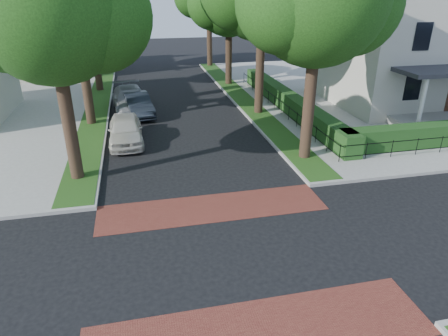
# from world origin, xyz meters

# --- Properties ---
(ground) EXTENTS (120.00, 120.00, 0.00)m
(ground) POSITION_xyz_m (0.00, 0.00, 0.00)
(ground) COLOR black
(ground) RESTS_ON ground
(sidewalk_ne) EXTENTS (30.00, 30.00, 0.15)m
(sidewalk_ne) POSITION_xyz_m (19.50, 19.00, 0.07)
(sidewalk_ne) COLOR gray
(sidewalk_ne) RESTS_ON ground
(crosswalk_far) EXTENTS (9.00, 2.20, 0.01)m
(crosswalk_far) POSITION_xyz_m (0.00, 3.20, 0.01)
(crosswalk_far) COLOR maroon
(crosswalk_far) RESTS_ON ground
(crosswalk_near) EXTENTS (9.00, 2.20, 0.01)m
(crosswalk_near) POSITION_xyz_m (0.00, -3.20, 0.01)
(crosswalk_near) COLOR maroon
(crosswalk_near) RESTS_ON ground
(grass_strip_ne) EXTENTS (1.60, 29.80, 0.02)m
(grass_strip_ne) POSITION_xyz_m (5.40, 19.10, 0.16)
(grass_strip_ne) COLOR #154012
(grass_strip_ne) RESTS_ON sidewalk_ne
(grass_strip_nw) EXTENTS (1.60, 29.80, 0.02)m
(grass_strip_nw) POSITION_xyz_m (-5.40, 19.10, 0.16)
(grass_strip_nw) COLOR #154012
(grass_strip_nw) RESTS_ON sidewalk_nw
(tree_right_far) EXTENTS (7.25, 6.23, 9.74)m
(tree_right_far) POSITION_xyz_m (5.60, 24.22, 6.91)
(tree_right_far) COLOR black
(tree_right_far) RESTS_ON sidewalk_ne
(tree_left_near) EXTENTS (7.50, 6.45, 10.20)m
(tree_left_near) POSITION_xyz_m (-5.40, 7.23, 7.27)
(tree_left_near) COLOR black
(tree_left_near) RESTS_ON sidewalk_nw
(hedge_main_road) EXTENTS (1.00, 18.00, 1.20)m
(hedge_main_road) POSITION_xyz_m (7.70, 15.00, 0.75)
(hedge_main_road) COLOR #1D4116
(hedge_main_road) RESTS_ON sidewalk_ne
(fence_main_road) EXTENTS (0.06, 18.00, 0.90)m
(fence_main_road) POSITION_xyz_m (6.90, 15.00, 0.60)
(fence_main_road) COLOR black
(fence_main_road) RESTS_ON sidewalk_ne
(house_victorian) EXTENTS (13.00, 13.05, 12.48)m
(house_victorian) POSITION_xyz_m (17.51, 15.92, 6.02)
(house_victorian) COLOR beige
(house_victorian) RESTS_ON sidewalk_ne
(parked_car_front) EXTENTS (1.92, 4.58, 1.55)m
(parked_car_front) POSITION_xyz_m (-3.34, 11.36, 0.77)
(parked_car_front) COLOR beige
(parked_car_front) RESTS_ON ground
(parked_car_middle) EXTENTS (2.30, 4.70, 1.48)m
(parked_car_middle) POSITION_xyz_m (-2.56, 16.59, 0.74)
(parked_car_middle) COLOR #1C222A
(parked_car_middle) RESTS_ON ground
(parked_car_rear) EXTENTS (2.87, 5.90, 1.65)m
(parked_car_rear) POSITION_xyz_m (-3.01, 17.62, 0.83)
(parked_car_rear) COLOR gray
(parked_car_rear) RESTS_ON ground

